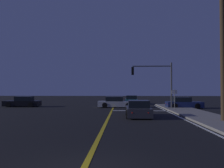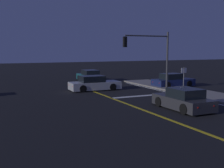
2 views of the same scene
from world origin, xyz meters
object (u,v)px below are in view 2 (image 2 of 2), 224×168
at_px(car_distant_tail_teal, 90,76).
at_px(street_sign_corner, 184,76).
at_px(car_following_oncoming_charcoal, 183,100).
at_px(car_far_approaching_silver, 94,84).
at_px(car_parked_curb_navy, 173,81).
at_px(traffic_signal_near_right, 151,51).

bearing_deg(car_distant_tail_teal, street_sign_corner, -71.32).
bearing_deg(car_following_oncoming_charcoal, car_far_approaching_silver, 101.12).
xyz_separation_m(car_far_approaching_silver, car_distant_tail_teal, (2.20, 7.14, 0.00)).
height_order(car_far_approaching_silver, street_sign_corner, street_sign_corner).
distance_m(car_following_oncoming_charcoal, street_sign_corner, 6.50).
xyz_separation_m(car_parked_curb_navy, car_far_approaching_silver, (-8.07, 0.98, 0.00)).
distance_m(car_far_approaching_silver, street_sign_corner, 7.99).
distance_m(car_parked_curb_navy, car_following_oncoming_charcoal, 10.96).
bearing_deg(car_far_approaching_silver, street_sign_corner, 50.51).
distance_m(car_parked_curb_navy, traffic_signal_near_right, 4.77).
relative_size(car_following_oncoming_charcoal, traffic_signal_near_right, 0.78).
bearing_deg(car_following_oncoming_charcoal, car_parked_curb_navy, 56.36).
bearing_deg(street_sign_corner, car_far_approaching_silver, 139.89).
xyz_separation_m(car_parked_curb_navy, car_distant_tail_teal, (-5.87, 8.12, 0.00)).
height_order(car_far_approaching_silver, car_distant_tail_teal, same).
relative_size(car_following_oncoming_charcoal, car_far_approaching_silver, 0.89).
height_order(car_parked_curb_navy, car_distant_tail_teal, same).
bearing_deg(traffic_signal_near_right, car_following_oncoming_charcoal, 71.69).
height_order(car_parked_curb_navy, street_sign_corner, street_sign_corner).
bearing_deg(car_parked_curb_navy, car_distant_tail_teal, -144.75).
relative_size(car_parked_curb_navy, car_far_approaching_silver, 0.91).
bearing_deg(traffic_signal_near_right, car_far_approaching_silver, -26.60).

